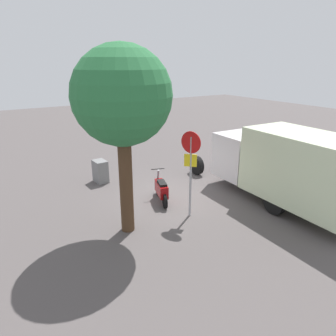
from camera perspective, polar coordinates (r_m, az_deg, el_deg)
The scene contains 7 objects.
ground_plane at distance 13.01m, azimuth -0.15°, elevation -5.32°, with size 60.00×60.00×0.00m, color #514B4A.
box_truck_near at distance 12.72m, azimuth 20.51°, elevation 0.71°, with size 8.04×2.41×2.95m.
motorcycle at distance 12.40m, azimuth -1.23°, elevation -3.95°, with size 1.75×0.78×1.20m.
stop_sign at distance 10.76m, azimuth 4.17°, elevation 1.28°, with size 0.71×0.33×3.13m.
street_tree at distance 9.38m, azimuth -8.40°, elevation 12.55°, with size 2.97×2.97×5.88m.
utility_cabinet at distance 14.75m, azimuth -12.25°, elevation -0.59°, with size 0.72×0.52×1.03m, color slate.
bike_rack_hoop at distance 14.48m, azimuth -7.94°, elevation -2.90°, with size 0.85×0.85×0.05m, color #B7B7BC.
Camera 1 is at (-10.07, 6.24, 5.37)m, focal length 33.36 mm.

